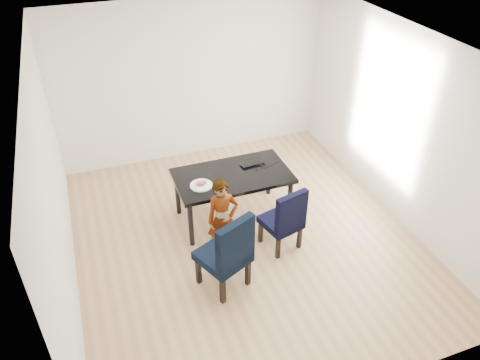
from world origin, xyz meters
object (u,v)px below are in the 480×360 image
object	(u,v)px
chair_right	(281,217)
child	(223,219)
chair_left	(223,250)
laptop	(251,161)
plate	(201,185)
dining_table	(233,196)

from	to	relation	value
chair_right	child	world-z (taller)	child
chair_left	chair_right	size ratio (longest dim) A/B	1.15
child	laptop	xyz separation A→B (m)	(0.71, 0.86, 0.20)
chair_left	laptop	distance (m)	1.68
chair_right	child	distance (m)	0.78
plate	dining_table	bearing A→B (deg)	13.19
laptop	dining_table	bearing A→B (deg)	24.99
dining_table	chair_left	xyz separation A→B (m)	(-0.55, -1.19, 0.17)
child	plate	distance (m)	0.58
plate	laptop	size ratio (longest dim) A/B	0.84
chair_left	child	xyz separation A→B (m)	(0.18, 0.54, 0.02)
dining_table	laptop	xyz separation A→B (m)	(0.35, 0.21, 0.39)
chair_right	plate	bearing A→B (deg)	129.00
chair_left	chair_right	distance (m)	1.03
chair_left	plate	xyz separation A→B (m)	(0.06, 1.08, 0.21)
dining_table	chair_right	xyz separation A→B (m)	(0.40, -0.78, 0.10)
dining_table	chair_left	distance (m)	1.32
chair_right	laptop	world-z (taller)	chair_right
chair_right	plate	world-z (taller)	chair_right
dining_table	laptop	distance (m)	0.56
dining_table	child	distance (m)	0.77
child	laptop	bearing A→B (deg)	52.75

